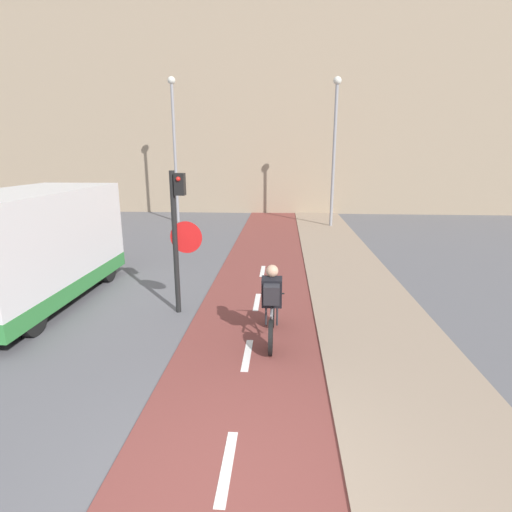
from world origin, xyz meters
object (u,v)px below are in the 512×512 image
street_lamp_far (174,136)px  van (31,249)px  street_lamp_sidewalk (335,137)px  cyclist_near (272,305)px  traffic_light_pole (179,227)px

street_lamp_far → van: 11.76m
street_lamp_sidewalk → cyclist_near: (-2.43, -12.10, -3.35)m
street_lamp_far → van: street_lamp_far is taller
street_lamp_far → street_lamp_sidewalk: 7.60m
street_lamp_sidewalk → van: 13.43m
van → cyclist_near: bearing=-16.2°
traffic_light_pole → van: traffic_light_pole is taller
traffic_light_pole → street_lamp_far: street_lamp_far is taller
cyclist_near → traffic_light_pole: bearing=147.6°
street_lamp_sidewalk → van: size_ratio=1.29×
street_lamp_far → cyclist_near: street_lamp_far is taller
traffic_light_pole → street_lamp_sidewalk: size_ratio=0.46×
street_lamp_sidewalk → cyclist_near: size_ratio=3.76×
street_lamp_far → van: size_ratio=1.34×
street_lamp_sidewalk → van: street_lamp_sidewalk is taller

